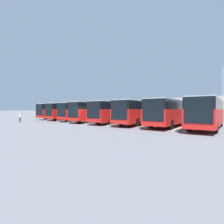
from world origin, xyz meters
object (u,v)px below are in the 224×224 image
Objects in this scene: bus_1 at (171,112)px; bus_3 at (118,111)px; pedestrian at (20,117)px; bus_7 at (63,111)px; bus_2 at (142,111)px; bus_6 at (73,111)px; bus_4 at (99,111)px; bus_5 at (87,111)px; bus_0 at (207,112)px.

bus_1 is 8.32m from bus_3.
pedestrian is (13.09, 9.77, -0.97)m from bus_3.
bus_1 and bus_7 have the same top height.
bus_2 is 4.16m from bus_3.
bus_2 is 19.95m from pedestrian.
bus_3 is 1.00× the size of bus_6.
bus_7 is at bearing 84.00° from pedestrian.
bus_7 is 10.99m from pedestrian.
bus_4 is 1.00× the size of bus_5.
bus_4 is at bearing -4.62° from bus_2.
bus_4 is 1.00× the size of bus_6.
bus_1 is at bearing 171.97° from bus_7.
bus_7 is at bearing -8.03° from bus_1.
bus_4 is 1.00× the size of bus_7.
bus_5 is 4.16m from bus_6.
bus_5 is (16.63, -0.01, 0.00)m from bus_1.
bus_0 and bus_7 have the same top height.
bus_3 is (8.31, 0.43, 0.00)m from bus_1.
bus_6 reaches higher than pedestrian.
bus_4 is (16.63, 0.59, 0.00)m from bus_0.
bus_0 is 1.00× the size of bus_7.
bus_2 is 1.00× the size of bus_3.
bus_3 is at bearing 175.46° from bus_4.
bus_5 is 1.00× the size of bus_7.
bus_5 is at bearing -16.71° from bus_4.
bus_3 is at bearing -4.70° from bus_2.
bus_0 is 1.00× the size of bus_6.
bus_6 is at bearing -8.11° from bus_2.
bus_4 is (8.31, 0.44, 0.00)m from bus_2.
bus_2 is at bearing 175.30° from bus_3.
pedestrian is (21.40, 10.20, -0.97)m from bus_1.
pedestrian is at bearing 78.86° from bus_6.
bus_0 is 1.00× the size of bus_4.
bus_6 is (8.31, -0.57, 0.00)m from bus_4.
bus_5 is at bearing -8.68° from bus_2.
bus_4 and bus_5 have the same top height.
bus_4 is 7.48× the size of pedestrian.
bus_6 is 1.00× the size of bus_7.
pedestrian is at bearing 57.28° from bus_5.
bus_7 is (20.79, -0.38, 0.00)m from bus_2.
bus_5 is 1.00× the size of bus_6.
bus_3 is 1.00× the size of bus_7.
bus_3 and bus_4 have the same top height.
bus_7 is at bearing -11.00° from bus_6.
bus_5 is at bearing -7.84° from bus_0.
pedestrian is (25.56, 10.14, -0.97)m from bus_0.
bus_2 is at bearing 175.38° from bus_4.
bus_0 is 8.32m from bus_2.
bus_3 is (4.16, 0.21, 0.00)m from bus_2.
bus_4 and bus_7 have the same top height.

